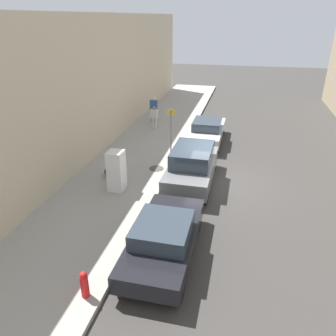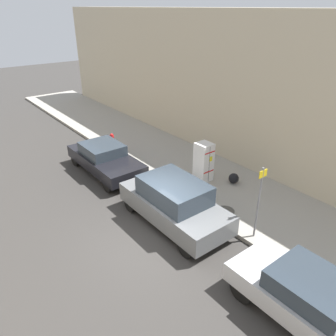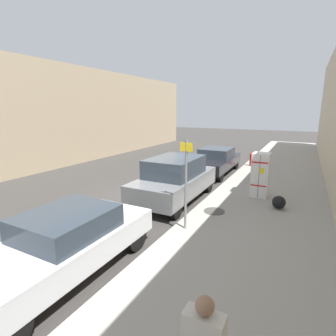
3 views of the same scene
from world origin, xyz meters
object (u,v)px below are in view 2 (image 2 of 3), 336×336
object	(u,v)px
parked_sedan_dark	(105,158)
parked_suv_gray	(174,202)
trash_bag	(234,178)
parked_sedan_silver	(317,303)
discarded_refrigerator	(204,162)
street_sign_post	(259,200)
fire_hydrant	(112,140)

from	to	relation	value
parked_sedan_dark	parked_suv_gray	world-z (taller)	parked_suv_gray
parked_sedan_dark	trash_bag	bearing A→B (deg)	128.99
trash_bag	parked_sedan_silver	xyz separation A→B (m)	(3.79, 5.98, 0.36)
discarded_refrigerator	trash_bag	world-z (taller)	discarded_refrigerator
parked_suv_gray	parked_sedan_dark	bearing A→B (deg)	-90.00
street_sign_post	fire_hydrant	world-z (taller)	street_sign_post
discarded_refrigerator	trash_bag	xyz separation A→B (m)	(-0.83, 1.09, -0.64)
parked_sedan_dark	parked_sedan_silver	world-z (taller)	parked_sedan_silver
fire_hydrant	trash_bag	distance (m)	7.22
fire_hydrant	parked_sedan_silver	size ratio (longest dim) A/B	0.18
street_sign_post	fire_hydrant	xyz separation A→B (m)	(-0.08, -9.82, -1.04)
parked_sedan_silver	parked_sedan_dark	bearing A→B (deg)	-90.00
street_sign_post	parked_sedan_dark	world-z (taller)	street_sign_post
trash_bag	parked_sedan_dark	xyz separation A→B (m)	(3.79, -4.69, 0.35)
parked_sedan_dark	street_sign_post	bearing A→B (deg)	101.32
discarded_refrigerator	parked_sedan_silver	world-z (taller)	discarded_refrigerator
fire_hydrant	parked_sedan_silver	world-z (taller)	parked_sedan_silver
parked_suv_gray	discarded_refrigerator	bearing A→B (deg)	-151.72
parked_sedan_dark	parked_sedan_silver	distance (m)	10.67
parked_sedan_silver	street_sign_post	bearing A→B (deg)	-116.69
parked_sedan_dark	parked_sedan_silver	size ratio (longest dim) A/B	0.99
street_sign_post	parked_sedan_dark	distance (m)	7.83
fire_hydrant	trash_bag	xyz separation A→B (m)	(-2.19, 6.88, -0.18)
street_sign_post	parked_suv_gray	distance (m)	2.97
fire_hydrant	trash_bag	world-z (taller)	fire_hydrant
street_sign_post	parked_sedan_silver	size ratio (longest dim) A/B	0.57
street_sign_post	fire_hydrant	bearing A→B (deg)	-90.47
street_sign_post	trash_bag	xyz separation A→B (m)	(-2.27, -2.94, -1.22)
discarded_refrigerator	parked_sedan_dark	xyz separation A→B (m)	(2.97, -3.60, -0.29)
parked_sedan_dark	parked_suv_gray	bearing A→B (deg)	90.00
discarded_refrigerator	trash_bag	bearing A→B (deg)	127.27
discarded_refrigerator	street_sign_post	size ratio (longest dim) A/B	0.67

